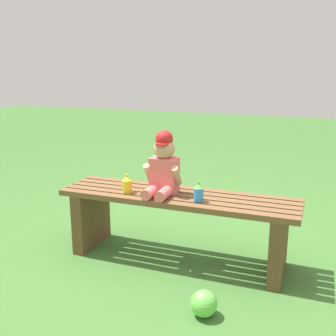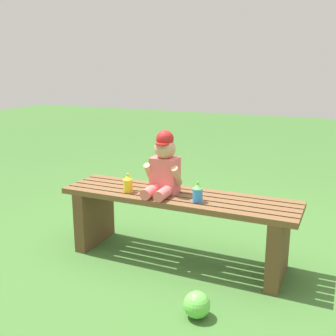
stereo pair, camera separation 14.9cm
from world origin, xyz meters
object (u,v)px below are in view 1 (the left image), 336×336
at_px(child_figure, 163,166).
at_px(toy_ball, 204,304).
at_px(sippy_cup_left, 127,184).
at_px(sippy_cup_right, 199,192).
at_px(park_bench, 178,216).

distance_m(child_figure, toy_ball, 0.88).
xyz_separation_m(sippy_cup_left, toy_ball, (0.65, -0.46, -0.44)).
xyz_separation_m(child_figure, sippy_cup_left, (-0.22, -0.07, -0.12)).
distance_m(sippy_cup_right, toy_ball, 0.66).
xyz_separation_m(sippy_cup_right, toy_ball, (0.17, -0.46, -0.44)).
height_order(sippy_cup_left, toy_ball, sippy_cup_left).
bearing_deg(sippy_cup_left, sippy_cup_right, 0.00).
height_order(park_bench, toy_ball, park_bench).
relative_size(park_bench, child_figure, 3.76).
height_order(park_bench, sippy_cup_left, sippy_cup_left).
bearing_deg(child_figure, park_bench, 6.66).
bearing_deg(toy_ball, child_figure, 128.66).
xyz_separation_m(park_bench, sippy_cup_right, (0.16, -0.08, 0.21)).
distance_m(park_bench, child_figure, 0.34).
height_order(child_figure, toy_ball, child_figure).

